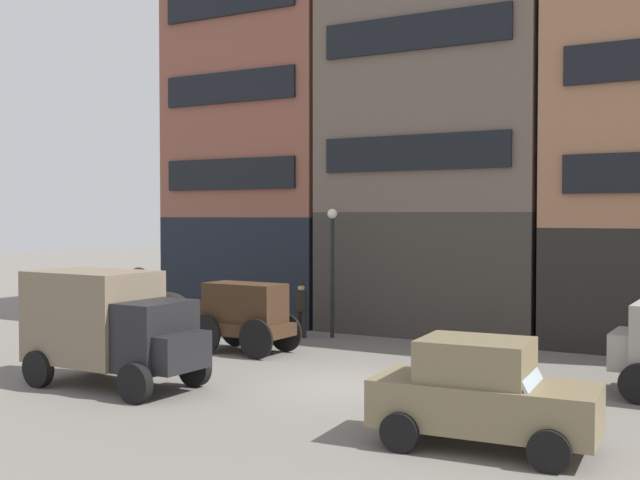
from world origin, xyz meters
TOP-DOWN VIEW (x-y plane):
  - ground_plane at (0.00, 0.00)m, footprint 120.00×120.00m
  - building_far_left at (-8.37, 9.94)m, footprint 7.03×6.76m
  - building_center_left at (-1.29, 9.94)m, footprint 7.84×6.76m
  - cargo_wagon at (-4.62, 2.32)m, footprint 2.95×1.59m
  - draft_horse at (-7.57, 2.33)m, footprint 2.35×0.65m
  - delivery_truck_far at (-4.69, -2.80)m, footprint 4.39×2.21m
  - sedan_dark at (4.18, -3.21)m, footprint 3.81×2.08m
  - pedestrian_officer at (-4.58, 5.44)m, footprint 0.50×0.50m
  - streetlamp_curbside at (-3.72, 5.94)m, footprint 0.32×0.32m

SIDE VIEW (x-z plane):
  - ground_plane at x=0.00m, z-range 0.00..0.00m
  - sedan_dark at x=4.18m, z-range 0.00..1.83m
  - pedestrian_officer at x=-4.58m, z-range 0.08..1.88m
  - cargo_wagon at x=-4.62m, z-range 0.16..2.14m
  - draft_horse at x=-7.57m, z-range 0.12..2.42m
  - delivery_truck_far at x=-4.69m, z-range 0.11..2.73m
  - streetlamp_curbside at x=-3.72m, z-range 0.61..4.73m
  - building_far_left at x=-8.37m, z-range 0.05..13.62m
  - building_center_left at x=-1.29m, z-range 0.04..15.69m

